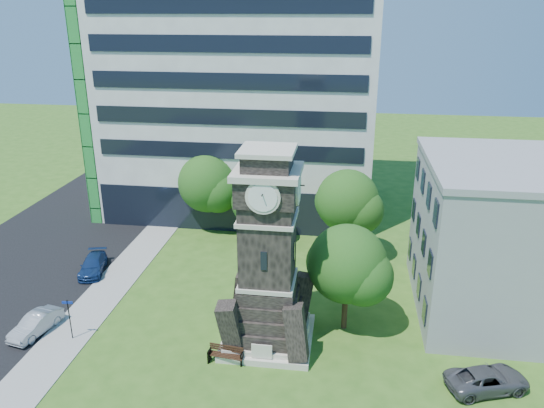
% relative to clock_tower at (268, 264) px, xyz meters
% --- Properties ---
extents(ground, '(160.00, 160.00, 0.00)m').
position_rel_clock_tower_xyz_m(ground, '(-3.00, -2.00, -5.28)').
color(ground, '#315C1A').
rests_on(ground, ground).
extents(sidewalk, '(3.00, 70.00, 0.06)m').
position_rel_clock_tower_xyz_m(sidewalk, '(-12.50, 3.00, -5.25)').
color(sidewalk, gray).
rests_on(sidewalk, ground).
extents(clock_tower, '(5.40, 5.40, 12.22)m').
position_rel_clock_tower_xyz_m(clock_tower, '(0.00, 0.00, 0.00)').
color(clock_tower, beige).
rests_on(clock_tower, ground).
extents(office_tall, '(26.20, 15.11, 28.60)m').
position_rel_clock_tower_xyz_m(office_tall, '(-6.20, 23.84, 8.94)').
color(office_tall, white).
rests_on(office_tall, ground).
extents(office_low, '(15.20, 12.20, 10.40)m').
position_rel_clock_tower_xyz_m(office_low, '(16.97, 6.00, -0.07)').
color(office_low, gray).
rests_on(office_low, ground).
extents(car_street_mid, '(2.07, 3.97, 1.25)m').
position_rel_clock_tower_xyz_m(car_street_mid, '(-14.63, -1.30, -4.66)').
color(car_street_mid, '#929499').
rests_on(car_street_mid, ground).
extents(car_street_north, '(2.66, 4.45, 1.21)m').
position_rel_clock_tower_xyz_m(car_street_north, '(-14.82, 6.99, -4.68)').
color(car_street_north, navy).
rests_on(car_street_north, ground).
extents(car_east_lot, '(4.90, 3.40, 1.24)m').
position_rel_clock_tower_xyz_m(car_east_lot, '(12.33, -2.79, -4.66)').
color(car_east_lot, '#4D4D52').
rests_on(car_east_lot, ground).
extents(park_bench, '(2.06, 0.55, 1.06)m').
position_rel_clock_tower_xyz_m(park_bench, '(-2.09, -2.51, -4.72)').
color(park_bench, black).
rests_on(park_bench, ground).
extents(street_sign, '(0.66, 0.07, 2.75)m').
position_rel_clock_tower_xyz_m(street_sign, '(-12.07, -1.61, -3.56)').
color(street_sign, black).
rests_on(street_sign, ground).
extents(tree_nw, '(5.85, 5.32, 7.17)m').
position_rel_clock_tower_xyz_m(tree_nw, '(-7.96, 16.64, -0.95)').
color(tree_nw, '#332114').
rests_on(tree_nw, ground).
extents(tree_nc, '(4.92, 4.48, 5.85)m').
position_rel_clock_tower_xyz_m(tree_nc, '(-3.11, 14.76, -1.81)').
color(tree_nc, '#332114').
rests_on(tree_nc, ground).
extents(tree_ne, '(5.53, 5.02, 7.50)m').
position_rel_clock_tower_xyz_m(tree_ne, '(4.59, 12.37, -0.50)').
color(tree_ne, '#332114').
rests_on(tree_ne, ground).
extents(tree_east, '(5.42, 4.93, 7.05)m').
position_rel_clock_tower_xyz_m(tree_east, '(4.70, 2.06, -0.89)').
color(tree_east, '#332114').
rests_on(tree_east, ground).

